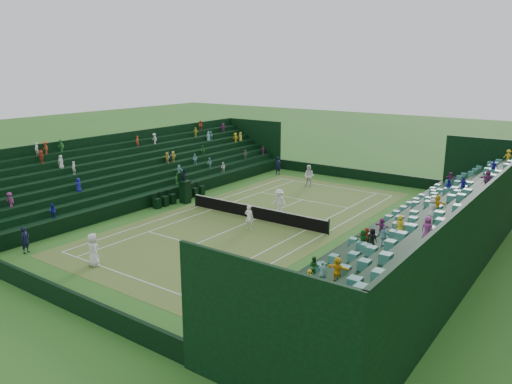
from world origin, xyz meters
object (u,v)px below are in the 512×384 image
(umpire_chair, at_px, (185,189))
(player_near_west, at_px, (93,250))
(tennis_net, at_px, (256,212))
(player_far_east, at_px, (279,201))
(player_near_east, at_px, (249,217))
(player_far_west, at_px, (309,176))

(umpire_chair, distance_m, player_near_west, 13.20)
(player_near_west, bearing_deg, tennis_net, -82.42)
(player_far_east, bearing_deg, player_near_east, -82.58)
(player_near_east, height_order, player_far_west, player_far_west)
(player_near_west, bearing_deg, umpire_chair, -50.26)
(player_near_east, height_order, player_far_east, player_far_east)
(umpire_chair, height_order, player_far_west, umpire_chair)
(tennis_net, bearing_deg, player_far_east, 74.97)
(umpire_chair, height_order, player_near_east, umpire_chair)
(player_near_east, bearing_deg, player_far_east, -95.74)
(player_near_east, bearing_deg, player_near_west, 60.68)
(tennis_net, distance_m, player_far_west, 10.75)
(tennis_net, bearing_deg, player_near_west, -100.50)
(player_near_east, distance_m, player_far_east, 4.28)
(tennis_net, distance_m, player_near_east, 2.38)
(player_far_west, xyz_separation_m, player_far_east, (2.34, -8.48, -0.07))
(tennis_net, relative_size, umpire_chair, 4.34)
(player_near_west, distance_m, player_far_west, 22.65)
(tennis_net, distance_m, player_near_west, 12.26)
(tennis_net, distance_m, umpire_chair, 7.14)
(player_near_west, bearing_deg, player_near_east, -89.92)
(player_near_east, bearing_deg, umpire_chair, -27.64)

